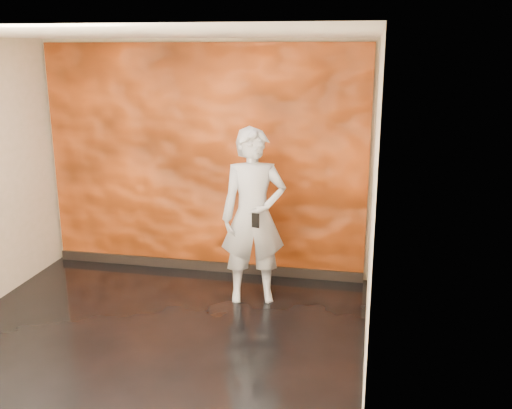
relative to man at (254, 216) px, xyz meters
name	(u,v)px	position (x,y,z in m)	size (l,w,h in m)	color
room	(139,202)	(-0.77, -1.22, 0.45)	(4.02, 4.02, 2.81)	black
feature_wall	(204,161)	(-0.77, 0.74, 0.43)	(3.90, 0.06, 2.75)	#E15416
baseboard	(205,266)	(-0.77, 0.70, -0.89)	(3.90, 0.04, 0.12)	black
man	(254,216)	(0.00, 0.00, 0.00)	(0.70, 0.46, 1.91)	#A5A9B5
phone	(256,220)	(0.08, -0.26, 0.04)	(0.08, 0.02, 0.15)	black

